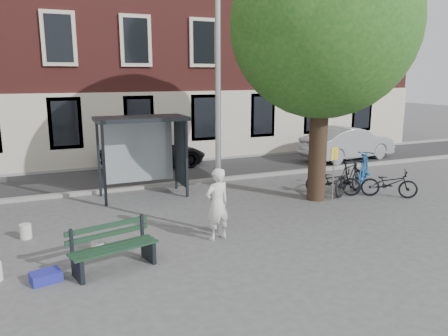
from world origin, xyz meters
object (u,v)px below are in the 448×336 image
bike_a (333,181)px  bike_b (364,169)px  bike_c (389,183)px  car_dark (154,153)px  bus_shelter (153,138)px  lamppost (218,123)px  car_silver (348,143)px  painter (217,204)px  notice_sign (334,164)px  bike_d (349,177)px  bench (113,249)px

bike_a → bike_b: bike_b is taller
bike_c → car_dark: 9.61m
bus_shelter → bike_b: (7.11, -1.90, -1.29)m
lamppost → car_silver: (9.28, 6.56, -2.01)m
painter → bike_c: size_ratio=1.00×
lamppost → notice_sign: lamppost is taller
bike_c → notice_sign: notice_sign is taller
bike_b → bike_d: size_ratio=1.08×
bike_a → car_silver: size_ratio=0.38×
bike_b → car_dark: 8.64m
bus_shelter → bike_d: 6.63m
painter → car_silver: (9.50, 7.02, -0.11)m
bike_d → painter: bearing=84.9°
bike_a → bike_c: 1.78m
lamppost → bench: lamppost is taller
lamppost → bike_b: bearing=18.7°
bus_shelter → bench: bus_shelter is taller
bike_d → bus_shelter: bearing=41.9°
painter → bench: 2.73m
bike_b → bike_c: size_ratio=1.18×
car_silver → bike_b: bearing=139.4°
bike_a → notice_sign: 1.02m
lamppost → car_silver: size_ratio=1.29×
painter → bike_b: (6.72, 2.67, -0.26)m
lamppost → bike_d: 6.02m
lamppost → bike_b: size_ratio=2.93×
bike_c → bike_d: 1.26m
bike_b → notice_sign: 2.40m
bench → bike_d: (8.18, 2.75, 0.16)m
bike_d → car_silver: car_silver is taller
bike_c → painter: bearing=138.0°
bike_c → notice_sign: 2.11m
bike_b → bike_c: bearing=132.0°
painter → notice_sign: painter is taller
bike_a → bike_d: bearing=-69.3°
painter → notice_sign: 4.91m
painter → bike_a: bearing=-169.5°
bus_shelter → car_silver: bearing=13.9°
bench → car_silver: car_silver is taller
bike_c → car_silver: car_silver is taller
bike_b → car_silver: (2.78, 4.36, 0.15)m
bench → bike_b: 9.90m
bus_shelter → bench: bearing=-112.7°
bike_b → notice_sign: bearing=74.4°
bench → bus_shelter: bearing=53.6°
bench → bike_a: bike_a is taller
lamppost → bike_c: (6.34, 0.78, -2.32)m
bike_a → notice_sign: (-0.45, -0.57, 0.73)m
car_silver → bus_shelter: bearing=95.9°
painter → bike_d: bearing=-172.9°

